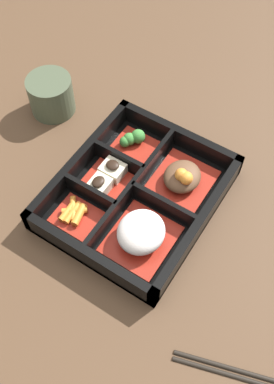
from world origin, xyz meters
name	(u,v)px	position (x,y,z in m)	size (l,w,h in m)	color
ground_plane	(137,200)	(0.00, 0.00, 0.00)	(3.00, 3.00, 0.00)	#4C3523
bento_base	(137,198)	(0.00, 0.00, 0.01)	(0.29, 0.25, 0.01)	black
bento_rim	(135,192)	(0.00, 0.00, 0.02)	(0.29, 0.25, 0.05)	black
bowl_stew	(182,178)	(-0.06, 0.05, 0.03)	(0.11, 0.10, 0.05)	maroon
bowl_rice	(141,233)	(0.07, 0.05, 0.03)	(0.11, 0.10, 0.05)	maroon
bowl_greens	(133,142)	(-0.09, -0.06, 0.02)	(0.07, 0.08, 0.03)	maroon
bowl_tofu	(106,179)	(0.01, -0.06, 0.02)	(0.08, 0.08, 0.04)	maroon
bowl_carrots	(76,215)	(0.09, -0.06, 0.02)	(0.06, 0.08, 0.02)	maroon
tea_cup	(51,95)	(-0.09, -0.25, 0.04)	(0.09, 0.09, 0.07)	#424C38
chopsticks	(257,379)	(0.16, 0.30, 0.00)	(0.08, 0.23, 0.01)	black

